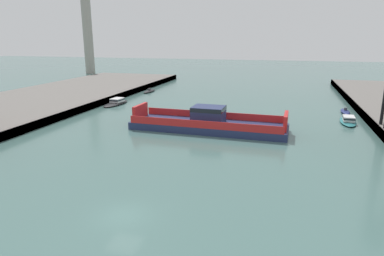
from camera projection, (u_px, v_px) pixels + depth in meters
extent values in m
plane|color=#476B66|center=(123.00, 216.00, 26.95)|extent=(400.00, 400.00, 0.00)
cube|color=#423D38|center=(33.00, 126.00, 51.86)|extent=(0.30, 140.00, 1.33)
cube|color=navy|center=(208.00, 126.00, 51.96)|extent=(23.87, 7.41, 1.10)
cube|color=red|center=(213.00, 115.00, 54.72)|extent=(22.72, 0.80, 1.10)
cube|color=red|center=(203.00, 125.00, 48.64)|extent=(22.72, 0.80, 1.10)
cube|color=navy|center=(208.00, 115.00, 51.49)|extent=(4.84, 3.83, 2.56)
cube|color=black|center=(209.00, 109.00, 51.25)|extent=(4.88, 3.87, 0.60)
cube|color=red|center=(286.00, 121.00, 48.30)|extent=(0.64, 4.70, 2.20)
cube|color=red|center=(140.00, 111.00, 54.78)|extent=(0.64, 4.70, 2.20)
ellipsoid|color=black|center=(116.00, 104.00, 71.87)|extent=(3.33, 8.47, 0.42)
cube|color=silver|center=(117.00, 100.00, 72.28)|extent=(2.17, 3.02, 0.83)
cube|color=black|center=(117.00, 100.00, 72.25)|extent=(2.24, 3.10, 0.25)
ellipsoid|color=#237075|center=(348.00, 121.00, 56.43)|extent=(2.78, 7.53, 0.46)
cube|color=silver|center=(349.00, 118.00, 55.76)|extent=(1.83, 2.67, 0.80)
cube|color=black|center=(349.00, 118.00, 55.73)|extent=(1.88, 2.75, 0.24)
ellipsoid|color=navy|center=(345.00, 112.00, 63.79)|extent=(1.54, 5.24, 0.52)
cube|color=#4C4C51|center=(346.00, 109.00, 63.66)|extent=(0.52, 0.41, 0.50)
ellipsoid|color=black|center=(149.00, 91.00, 88.34)|extent=(1.84, 6.14, 0.49)
cube|color=#4C4C51|center=(149.00, 89.00, 88.21)|extent=(0.64, 0.40, 0.50)
cylinder|color=#9E998E|center=(88.00, 32.00, 131.36)|extent=(3.59, 3.59, 31.44)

